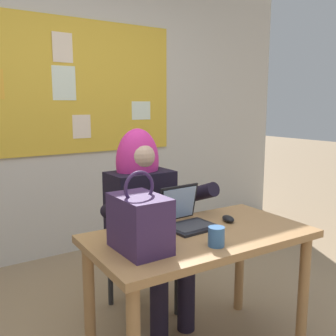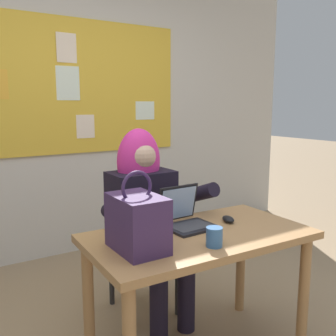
{
  "view_description": "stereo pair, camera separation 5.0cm",
  "coord_description": "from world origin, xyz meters",
  "px_view_note": "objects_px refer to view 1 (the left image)",
  "views": [
    {
      "loc": [
        -1.03,
        -1.4,
        1.4
      ],
      "look_at": [
        0.18,
        0.41,
        1.03
      ],
      "focal_mm": 40.61,
      "sensor_mm": 36.0,
      "label": 1
    },
    {
      "loc": [
        -0.99,
        -1.43,
        1.4
      ],
      "look_at": [
        0.18,
        0.41,
        1.03
      ],
      "focal_mm": 40.61,
      "sensor_mm": 36.0,
      "label": 2
    }
  ],
  "objects_px": {
    "desk_main": "(200,252)",
    "handbag": "(140,222)",
    "coffee_mug": "(216,237)",
    "person_costumed": "(146,208)",
    "laptop": "(186,217)",
    "computer_mouse": "(228,219)",
    "chair_at_desk": "(137,237)"
  },
  "relations": [
    {
      "from": "desk_main",
      "to": "person_costumed",
      "type": "relative_size",
      "value": 0.97
    },
    {
      "from": "desk_main",
      "to": "coffee_mug",
      "type": "xyz_separation_m",
      "value": [
        -0.06,
        -0.19,
        0.16
      ]
    },
    {
      "from": "computer_mouse",
      "to": "handbag",
      "type": "relative_size",
      "value": 0.28
    },
    {
      "from": "person_costumed",
      "to": "laptop",
      "type": "bearing_deg",
      "value": 1.32
    },
    {
      "from": "person_costumed",
      "to": "coffee_mug",
      "type": "height_order",
      "value": "person_costumed"
    },
    {
      "from": "laptop",
      "to": "coffee_mug",
      "type": "bearing_deg",
      "value": -103.03
    },
    {
      "from": "handbag",
      "to": "coffee_mug",
      "type": "bearing_deg",
      "value": -25.96
    },
    {
      "from": "chair_at_desk",
      "to": "person_costumed",
      "type": "xyz_separation_m",
      "value": [
        -0.01,
        -0.13,
        0.23
      ]
    },
    {
      "from": "desk_main",
      "to": "laptop",
      "type": "xyz_separation_m",
      "value": [
        0.0,
        0.13,
        0.16
      ]
    },
    {
      "from": "desk_main",
      "to": "computer_mouse",
      "type": "bearing_deg",
      "value": 13.36
    },
    {
      "from": "computer_mouse",
      "to": "coffee_mug",
      "type": "distance_m",
      "value": 0.4
    },
    {
      "from": "chair_at_desk",
      "to": "laptop",
      "type": "bearing_deg",
      "value": 4.94
    },
    {
      "from": "desk_main",
      "to": "laptop",
      "type": "bearing_deg",
      "value": 88.35
    },
    {
      "from": "chair_at_desk",
      "to": "coffee_mug",
      "type": "xyz_separation_m",
      "value": [
        -0.05,
        -0.88,
        0.27
      ]
    },
    {
      "from": "laptop",
      "to": "computer_mouse",
      "type": "bearing_deg",
      "value": -18.5
    },
    {
      "from": "desk_main",
      "to": "computer_mouse",
      "type": "height_order",
      "value": "computer_mouse"
    },
    {
      "from": "handbag",
      "to": "coffee_mug",
      "type": "distance_m",
      "value": 0.38
    },
    {
      "from": "person_costumed",
      "to": "coffee_mug",
      "type": "relative_size",
      "value": 13.07
    },
    {
      "from": "chair_at_desk",
      "to": "computer_mouse",
      "type": "height_order",
      "value": "chair_at_desk"
    },
    {
      "from": "chair_at_desk",
      "to": "coffee_mug",
      "type": "distance_m",
      "value": 0.92
    },
    {
      "from": "desk_main",
      "to": "chair_at_desk",
      "type": "relative_size",
      "value": 1.35
    },
    {
      "from": "laptop",
      "to": "handbag",
      "type": "distance_m",
      "value": 0.43
    },
    {
      "from": "handbag",
      "to": "coffee_mug",
      "type": "xyz_separation_m",
      "value": [
        0.33,
        -0.16,
        -0.09
      ]
    },
    {
      "from": "desk_main",
      "to": "coffee_mug",
      "type": "height_order",
      "value": "coffee_mug"
    },
    {
      "from": "computer_mouse",
      "to": "chair_at_desk",
      "type": "bearing_deg",
      "value": 129.72
    },
    {
      "from": "coffee_mug",
      "to": "chair_at_desk",
      "type": "bearing_deg",
      "value": 86.54
    },
    {
      "from": "desk_main",
      "to": "handbag",
      "type": "xyz_separation_m",
      "value": [
        -0.39,
        -0.03,
        0.24
      ]
    },
    {
      "from": "chair_at_desk",
      "to": "handbag",
      "type": "xyz_separation_m",
      "value": [
        -0.38,
        -0.72,
        0.36
      ]
    },
    {
      "from": "person_costumed",
      "to": "computer_mouse",
      "type": "height_order",
      "value": "person_costumed"
    },
    {
      "from": "computer_mouse",
      "to": "handbag",
      "type": "xyz_separation_m",
      "value": [
        -0.64,
        -0.09,
        0.12
      ]
    },
    {
      "from": "desk_main",
      "to": "laptop",
      "type": "height_order",
      "value": "laptop"
    },
    {
      "from": "handbag",
      "to": "chair_at_desk",
      "type": "bearing_deg",
      "value": 61.87
    }
  ]
}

